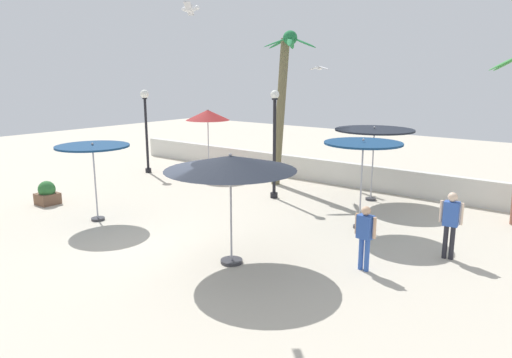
# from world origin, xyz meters

# --- Properties ---
(ground_plane) EXTENTS (56.00, 56.00, 0.00)m
(ground_plane) POSITION_xyz_m (0.00, 0.00, 0.00)
(ground_plane) COLOR beige
(boundary_wall) EXTENTS (25.20, 0.30, 0.98)m
(boundary_wall) POSITION_xyz_m (0.00, 9.68, 0.49)
(boundary_wall) COLOR silver
(boundary_wall) RESTS_ON ground_plane
(patio_umbrella_0) EXTENTS (2.25, 2.25, 2.51)m
(patio_umbrella_0) POSITION_xyz_m (-4.12, 0.40, 2.27)
(patio_umbrella_0) COLOR #333338
(patio_umbrella_0) RESTS_ON ground_plane
(patio_umbrella_1) EXTENTS (2.83, 2.83, 2.74)m
(patio_umbrella_1) POSITION_xyz_m (1.69, 8.15, 2.54)
(patio_umbrella_1) COLOR #333338
(patio_umbrella_1) RESTS_ON ground_plane
(patio_umbrella_2) EXTENTS (2.02, 2.02, 3.03)m
(patio_umbrella_2) POSITION_xyz_m (-6.36, 7.86, 2.72)
(patio_umbrella_2) COLOR #333338
(patio_umbrella_2) RESTS_ON ground_plane
(patio_umbrella_3) EXTENTS (3.18, 3.18, 2.76)m
(patio_umbrella_3) POSITION_xyz_m (1.58, 0.41, 2.51)
(patio_umbrella_3) COLOR #333338
(patio_umbrella_3) RESTS_ON ground_plane
(patio_umbrella_4) EXTENTS (2.29, 2.29, 2.75)m
(patio_umbrella_4) POSITION_xyz_m (2.84, 4.88, 2.50)
(patio_umbrella_4) COLOR #333338
(patio_umbrella_4) RESTS_ON ground_plane
(palm_tree_1) EXTENTS (2.23, 2.01, 6.27)m
(palm_tree_1) POSITION_xyz_m (-2.33, 8.08, 3.75)
(palm_tree_1) COLOR brown
(palm_tree_1) RESTS_ON ground_plane
(lamp_post_0) EXTENTS (0.40, 0.40, 3.89)m
(lamp_post_0) POSITION_xyz_m (-8.85, 6.29, 2.51)
(lamp_post_0) COLOR black
(lamp_post_0) RESTS_ON ground_plane
(lamp_post_2) EXTENTS (0.32, 0.32, 4.02)m
(lamp_post_2) POSITION_xyz_m (-1.34, 6.18, 2.27)
(lamp_post_2) COLOR black
(lamp_post_2) RESTS_ON ground_plane
(guest_1) EXTENTS (0.56, 0.28, 1.74)m
(guest_1) POSITION_xyz_m (5.70, 4.02, 1.06)
(guest_1) COLOR #26262D
(guest_1) RESTS_ON ground_plane
(guest_2) EXTENTS (0.56, 0.28, 1.58)m
(guest_2) POSITION_xyz_m (4.35, 2.03, 0.95)
(guest_2) COLOR #3359B2
(guest_2) RESTS_ON ground_plane
(seagull_0) EXTENTS (1.24, 0.66, 0.15)m
(seagull_0) POSITION_xyz_m (-1.88, 10.12, 4.84)
(seagull_0) COLOR white
(seagull_1) EXTENTS (0.93, 1.01, 0.17)m
(seagull_1) POSITION_xyz_m (1.18, -0.39, 5.96)
(seagull_1) COLOR white
(planter) EXTENTS (0.70, 0.70, 0.85)m
(planter) POSITION_xyz_m (-7.22, 0.40, 0.38)
(planter) COLOR brown
(planter) RESTS_ON ground_plane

